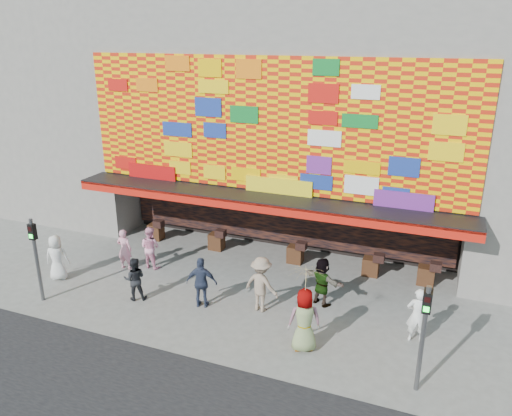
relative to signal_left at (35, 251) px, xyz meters
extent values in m
plane|color=slate|center=(6.20, 1.50, -1.86)|extent=(90.00, 90.00, 0.00)
cube|color=gray|center=(6.20, 9.50, 4.64)|extent=(15.00, 8.00, 7.00)
cube|color=black|center=(6.20, 10.50, -0.36)|extent=(15.00, 6.00, 3.00)
cube|color=gray|center=(-1.10, 6.50, -0.36)|extent=(0.40, 2.00, 3.00)
cube|color=gray|center=(13.50, 6.50, -0.36)|extent=(0.40, 2.00, 3.00)
cube|color=black|center=(6.20, 4.90, 1.14)|extent=(15.20, 1.60, 0.12)
cube|color=red|center=(6.20, 4.12, 0.99)|extent=(15.20, 0.04, 0.35)
cube|color=#FFC000|center=(6.20, 5.46, 3.69)|extent=(14.80, 0.08, 4.90)
cube|color=black|center=(6.20, 7.35, -0.31)|extent=(14.00, 0.25, 2.50)
cube|color=gray|center=(-6.80, 9.50, 4.14)|extent=(11.00, 8.00, 12.00)
cylinder|color=#59595B|center=(0.00, 0.00, -0.36)|extent=(0.12, 0.12, 3.00)
cube|color=black|center=(0.00, 0.00, 0.69)|extent=(0.22, 0.18, 0.55)
cube|color=black|center=(0.00, -0.09, 0.82)|extent=(0.14, 0.02, 0.14)
cube|color=#19E533|center=(0.00, -0.09, 0.56)|extent=(0.14, 0.02, 0.14)
cylinder|color=#59595B|center=(12.40, 0.00, -0.36)|extent=(0.12, 0.12, 3.00)
cube|color=black|center=(12.40, 0.00, 0.69)|extent=(0.22, 0.18, 0.55)
cube|color=black|center=(12.40, -0.09, 0.82)|extent=(0.14, 0.02, 0.14)
cube|color=#19E533|center=(12.40, -0.09, 0.56)|extent=(0.14, 0.02, 0.14)
imported|color=silver|center=(-0.60, 1.47, -0.99)|extent=(1.00, 0.83, 1.74)
imported|color=pink|center=(1.20, 3.13, -1.04)|extent=(0.64, 0.46, 1.63)
imported|color=black|center=(2.95, 1.26, -1.09)|extent=(0.94, 0.87, 1.54)
imported|color=gray|center=(7.25, 2.19, -0.91)|extent=(1.35, 0.96, 1.90)
imported|color=#2E3852|center=(5.32, 1.68, -0.97)|extent=(1.12, 0.67, 1.78)
imported|color=gray|center=(9.01, 3.30, -1.01)|extent=(1.63, 1.11, 1.69)
imported|color=gray|center=(9.18, 0.60, -0.89)|extent=(1.11, 0.93, 1.94)
imported|color=white|center=(12.16, 2.25, -1.00)|extent=(0.70, 0.53, 1.73)
imported|color=#F69FC1|center=(2.06, 3.61, -1.02)|extent=(0.87, 0.71, 1.68)
imported|color=#F1E398|center=(9.18, 0.60, 0.30)|extent=(1.35, 1.36, 0.93)
cylinder|color=#4C3326|center=(9.18, 0.60, -0.61)|extent=(0.02, 0.02, 1.00)
camera|label=1|loc=(12.47, -11.42, 6.87)|focal=35.00mm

